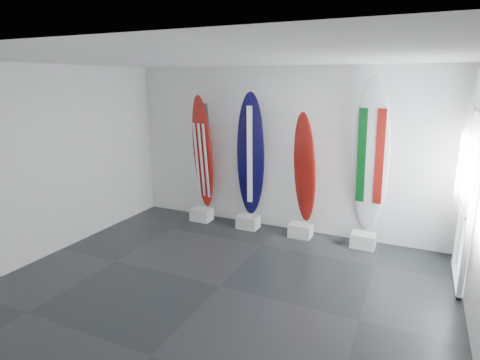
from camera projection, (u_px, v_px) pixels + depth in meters
The scene contains 15 objects.
floor at pixel (220, 286), 5.37m from camera, with size 6.00×6.00×0.00m, color black.
ceiling at pixel (217, 58), 4.63m from camera, with size 6.00×6.00×0.00m, color white.
wall_back at pixel (282, 150), 7.20m from camera, with size 6.00×6.00×0.00m, color white.
wall_front at pixel (56, 260), 2.80m from camera, with size 6.00×6.00×0.00m, color white.
wall_left at pixel (52, 161), 6.22m from camera, with size 5.00×5.00×0.00m, color white.
display_block_usa at pixel (202, 215), 7.89m from camera, with size 0.40×0.30×0.24m, color silver.
surfboard_usa at pixel (203, 153), 7.67m from camera, with size 0.51×0.08×2.26m, color maroon.
display_block_navy at pixel (248, 222), 7.48m from camera, with size 0.40×0.30×0.24m, color silver.
surfboard_navy at pixel (251, 155), 7.25m from camera, with size 0.53×0.08×2.32m, color black.
display_block_swiss at pixel (301, 230), 7.06m from camera, with size 0.40×0.30×0.24m, color silver.
surfboard_swiss at pixel (305, 169), 6.87m from camera, with size 0.46×0.08×2.01m, color maroon.
display_block_italy at pixel (363, 240), 6.61m from camera, with size 0.40×0.30×0.24m, color silver.
surfboard_italy at pixel (371, 157), 6.35m from camera, with size 0.59×0.08×2.61m, color white.
wall_outlet at pixel (173, 195), 8.46m from camera, with size 0.09×0.02×0.13m, color silver.
glass_door at pixel (472, 183), 5.17m from camera, with size 0.12×1.16×2.85m, color white, non-canonical shape.
Camera 1 is at (2.28, -4.28, 2.74)m, focal length 29.27 mm.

